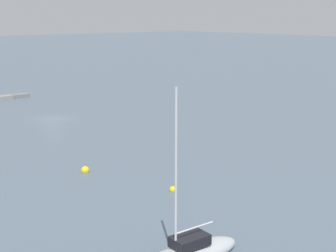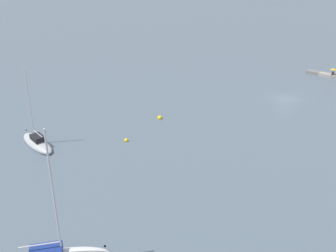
{
  "view_description": "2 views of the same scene",
  "coord_description": "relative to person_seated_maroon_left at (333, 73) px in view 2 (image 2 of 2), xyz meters",
  "views": [
    {
      "loc": [
        28.2,
        54.48,
        12.58
      ],
      "look_at": [
        1.79,
        24.0,
        3.46
      ],
      "focal_mm": 52.42,
      "sensor_mm": 36.0,
      "label": 1
    },
    {
      "loc": [
        -27.78,
        54.69,
        19.87
      ],
      "look_at": [
        3.14,
        24.16,
        1.35
      ],
      "focal_mm": 39.85,
      "sensor_mm": 36.0,
      "label": 2
    }
  ],
  "objects": [
    {
      "name": "ground_plane",
      "position": [
        -0.09,
        18.08,
        -0.84
      ],
      "size": [
        500.0,
        500.0,
        0.0
      ],
      "primitive_type": "plane",
      "color": "slate"
    },
    {
      "name": "seawall_pier",
      "position": [
        -0.09,
        -0.02,
        -0.55
      ],
      "size": [
        10.52,
        1.61,
        0.58
      ],
      "color": "slate",
      "rests_on": "ground_plane"
    },
    {
      "name": "person_seated_maroon_left",
      "position": [
        0.0,
        0.0,
        0.0
      ],
      "size": [
        0.42,
        0.63,
        0.73
      ],
      "rotation": [
        0.0,
        0.0,
        0.07
      ],
      "color": "#1E2333",
      "rests_on": "seawall_pier"
    },
    {
      "name": "umbrella_open_yellow",
      "position": [
        0.01,
        -0.03,
        0.86
      ],
      "size": [
        1.26,
        1.26,
        1.27
      ],
      "color": "black",
      "rests_on": "seawall_pier"
    },
    {
      "name": "sailboat_grey_near",
      "position": [
        12.16,
        55.48,
        -0.49
      ],
      "size": [
        7.21,
        2.55,
        9.63
      ],
      "rotation": [
        0.0,
        0.0,
        4.64
      ],
      "color": "#ADB2B7",
      "rests_on": "ground_plane"
    },
    {
      "name": "mooring_buoy_mid",
      "position": [
        5.55,
        47.07,
        -0.74
      ],
      "size": [
        0.53,
        0.53,
        0.53
      ],
      "color": "yellow",
      "rests_on": "ground_plane"
    },
    {
      "name": "mooring_buoy_far",
      "position": [
        8.02,
        38.96,
        -0.72
      ],
      "size": [
        0.7,
        0.7,
        0.7
      ],
      "color": "yellow",
      "rests_on": "ground_plane"
    }
  ]
}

